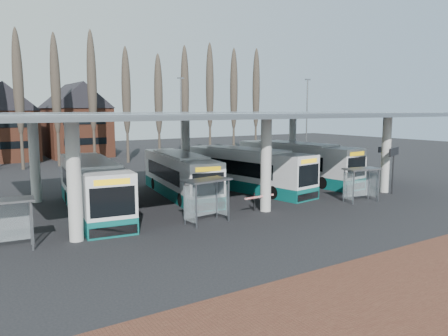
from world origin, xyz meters
TOP-DOWN VIEW (x-y plane):
  - ground at (0.00, 0.00)m, footprint 140.00×140.00m
  - station_canopy at (0.00, 8.00)m, footprint 32.00×16.00m
  - poplar_row at (0.00, 33.00)m, footprint 45.10×1.10m
  - lamp_post_b at (6.00, 26.00)m, footprint 0.80×0.16m
  - lamp_post_c at (20.00, 20.00)m, footprint 0.80×0.16m
  - bus_0 at (-9.53, 8.11)m, footprint 4.08×12.51m
  - bus_1 at (-2.31, 10.15)m, footprint 4.28×11.95m
  - bus_2 at (3.38, 9.31)m, footprint 4.65×12.56m
  - bus_3 at (9.77, 10.45)m, footprint 4.05×13.00m
  - shelter_0 at (-15.16, 2.80)m, footprint 2.73×1.56m
  - shelter_1 at (-4.75, 2.08)m, footprint 2.94×1.76m
  - shelter_2 at (7.52, 1.20)m, footprint 2.77×1.70m
  - info_sign_0 at (11.89, 1.71)m, footprint 2.30×1.04m
  - info_sign_1 at (17.31, 6.71)m, footprint 2.08×0.53m
  - barrier at (-0.58, 2.53)m, footprint 2.37×0.71m

SIDE VIEW (x-z plane):
  - ground at x=0.00m, z-range 0.00..0.00m
  - barrier at x=-0.58m, z-range 0.33..1.51m
  - bus_1 at x=-2.31m, z-range -0.09..3.16m
  - bus_0 at x=-9.53m, z-range -0.10..3.32m
  - bus_2 at x=3.38m, z-range -0.10..3.32m
  - bus_3 at x=9.77m, z-range -0.10..3.45m
  - shelter_2 at x=7.52m, z-range 0.55..2.96m
  - shelter_0 at x=-15.16m, z-range 0.55..2.98m
  - shelter_1 at x=-4.75m, z-range 0.58..3.16m
  - info_sign_1 at x=17.31m, z-range 1.06..4.19m
  - info_sign_0 at x=11.89m, z-range 1.23..4.85m
  - lamp_post_b at x=6.00m, z-range 0.25..10.42m
  - lamp_post_c at x=20.00m, z-range 0.25..10.42m
  - station_canopy at x=0.00m, z-range 2.51..8.85m
  - poplar_row at x=0.00m, z-range 1.53..16.03m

